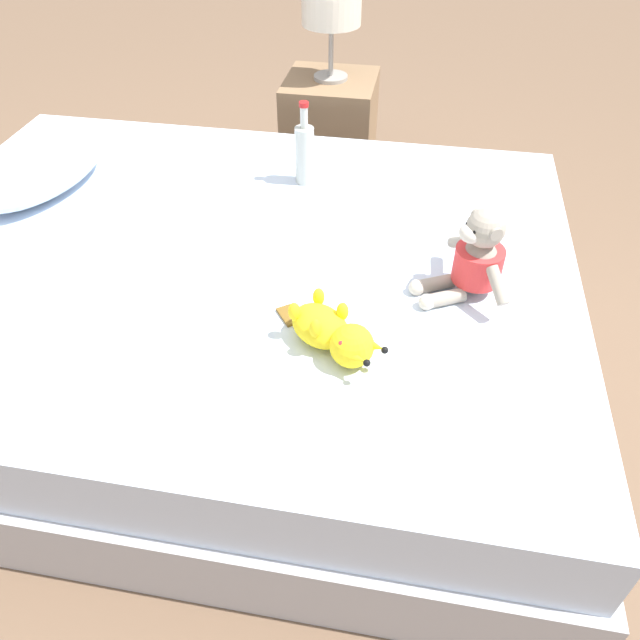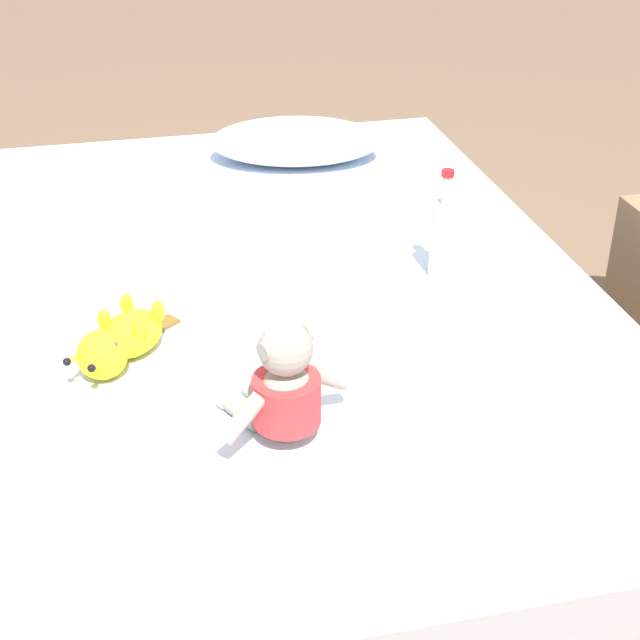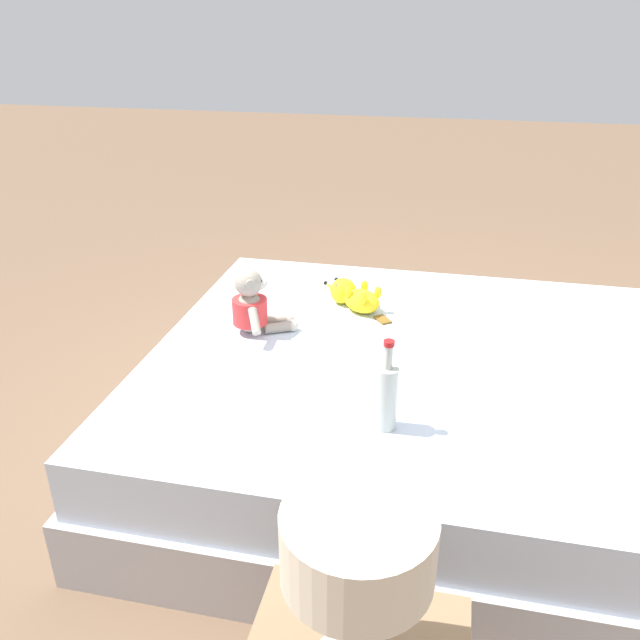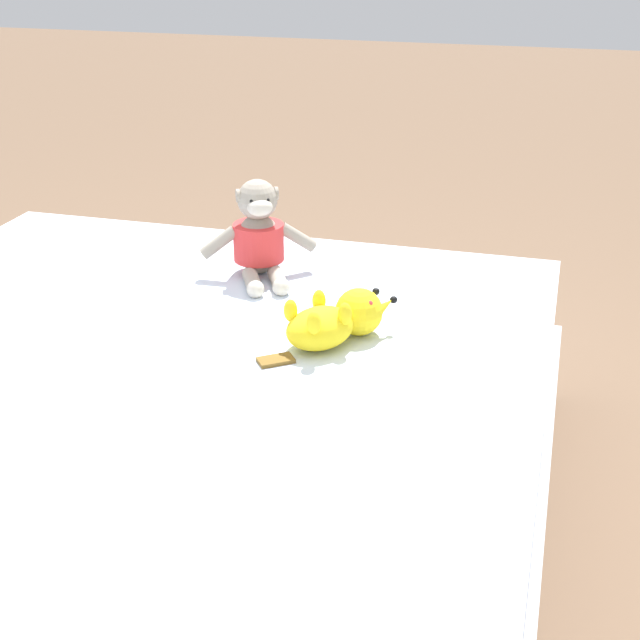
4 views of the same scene
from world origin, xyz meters
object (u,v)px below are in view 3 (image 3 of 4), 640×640
Objects in this scene: plush_monkey at (253,306)px; glass_bottle at (386,395)px; bedside_lamp at (358,553)px; bed at (443,413)px; plush_yellow_creature at (354,296)px.

glass_bottle reaches higher than plush_monkey.
glass_bottle is 0.80m from bedside_lamp.
plush_monkey is 0.82× the size of bedside_lamp.
bed is 7.46× the size of plush_monkey.
bedside_lamp is (1.25, 0.57, 0.21)m from plush_monkey.
bed is 6.84× the size of plush_yellow_creature.
plush_monkey is 0.71m from glass_bottle.
bedside_lamp is at bearing 24.45° from plush_monkey.
bed is at bearing 85.02° from plush_monkey.
plush_monkey reaches higher than bed.
plush_yellow_creature is 1.11× the size of glass_bottle.
bedside_lamp is (1.19, -0.11, 0.52)m from bed.
glass_bottle is (0.48, 0.52, 0.00)m from plush_monkey.
bed is 7.58× the size of glass_bottle.
plush_monkey reaches higher than plush_yellow_creature.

